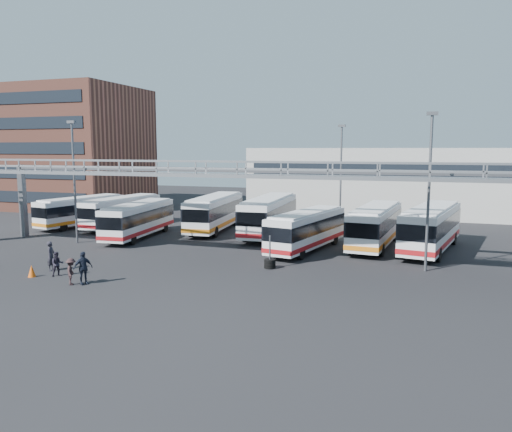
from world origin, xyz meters
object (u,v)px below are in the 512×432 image
(light_pole_back, at_px, (341,171))
(bus_5, at_px, (307,229))
(bus_4, at_px, (269,214))
(pedestrian_d, at_px, (83,268))
(pedestrian_c, at_px, (71,272))
(pedestrian_a, at_px, (51,256))
(pedestrian_b, at_px, (57,264))
(light_pole_left, at_px, (74,175))
(bus_6, at_px, (376,224))
(cone_left, at_px, (32,271))
(bus_2, at_px, (139,218))
(bus_3, at_px, (215,212))
(bus_1, at_px, (122,211))
(bus_7, at_px, (431,226))
(tire_stack, at_px, (270,263))
(light_pole_mid, at_px, (429,183))
(bus_0, at_px, (81,210))

(light_pole_back, relative_size, bus_5, 0.97)
(bus_4, height_order, pedestrian_d, bus_4)
(bus_4, distance_m, pedestrian_c, 20.82)
(pedestrian_a, relative_size, pedestrian_c, 1.22)
(pedestrian_a, height_order, pedestrian_b, pedestrian_a)
(light_pole_left, distance_m, bus_6, 25.21)
(cone_left, bearing_deg, bus_2, 94.63)
(light_pole_left, distance_m, bus_3, 13.36)
(light_pole_left, xyz_separation_m, bus_1, (-1.21, 8.52, -4.02))
(bus_1, distance_m, cone_left, 19.89)
(bus_7, bearing_deg, bus_3, -179.35)
(pedestrian_b, relative_size, tire_stack, 0.70)
(bus_2, xyz_separation_m, bus_7, (24.75, 2.05, 0.20))
(light_pole_left, xyz_separation_m, cone_left, (4.79, -10.40, -5.35))
(light_pole_back, distance_m, bus_7, 12.26)
(light_pole_mid, bearing_deg, light_pole_back, 118.07)
(bus_1, bearing_deg, bus_3, 10.87)
(light_pole_mid, relative_size, pedestrian_b, 6.62)
(bus_7, height_order, pedestrian_d, bus_7)
(bus_1, height_order, pedestrian_b, bus_1)
(bus_2, height_order, bus_5, bus_2)
(pedestrian_d, bearing_deg, bus_5, -6.63)
(light_pole_left, xyz_separation_m, bus_5, (19.18, 3.08, -4.01))
(bus_6, bearing_deg, bus_0, -177.70)
(bus_3, distance_m, pedestrian_c, 20.61)
(bus_2, height_order, tire_stack, bus_2)
(pedestrian_b, distance_m, pedestrian_c, 2.58)
(bus_1, bearing_deg, light_pole_mid, -12.66)
(bus_3, height_order, pedestrian_d, bus_3)
(tire_stack, bearing_deg, pedestrian_b, -152.54)
(light_pole_mid, bearing_deg, bus_1, 161.96)
(light_pole_mid, xyz_separation_m, pedestrian_c, (-19.64, -10.12, -4.93))
(bus_0, relative_size, pedestrian_c, 6.43)
(bus_1, bearing_deg, light_pole_back, 19.88)
(light_pole_mid, distance_m, bus_7, 7.88)
(bus_0, relative_size, bus_7, 0.86)
(bus_3, height_order, pedestrian_b, bus_3)
(bus_1, relative_size, bus_3, 0.90)
(bus_1, distance_m, bus_2, 6.73)
(light_pole_back, bearing_deg, light_pole_mid, -61.93)
(pedestrian_a, height_order, cone_left, pedestrian_a)
(bus_4, bearing_deg, bus_2, -157.77)
(light_pole_mid, xyz_separation_m, tire_stack, (-9.83, -2.50, -5.35))
(bus_3, distance_m, pedestrian_b, 19.37)
(pedestrian_a, bearing_deg, bus_5, -68.02)
(light_pole_back, relative_size, bus_2, 0.97)
(light_pole_mid, relative_size, bus_0, 1.00)
(pedestrian_a, xyz_separation_m, pedestrian_c, (3.58, -2.49, -0.17))
(bus_3, relative_size, bus_6, 1.02)
(bus_0, bearing_deg, light_pole_back, 24.81)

